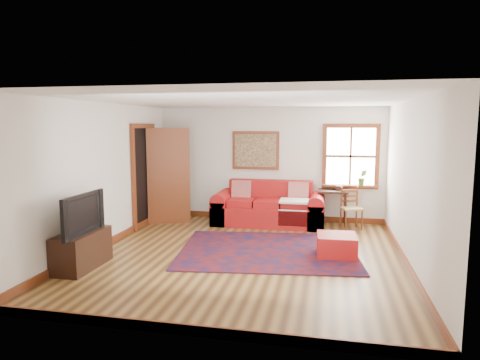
% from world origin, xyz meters
% --- Properties ---
extents(ground, '(5.50, 5.50, 0.00)m').
position_xyz_m(ground, '(0.00, 0.00, 0.00)').
color(ground, '#472B13').
rests_on(ground, ground).
extents(room_envelope, '(5.04, 5.54, 2.52)m').
position_xyz_m(room_envelope, '(0.00, 0.02, 1.65)').
color(room_envelope, silver).
rests_on(room_envelope, ground).
extents(window, '(1.18, 0.20, 1.38)m').
position_xyz_m(window, '(1.78, 2.70, 1.31)').
color(window, white).
rests_on(window, ground).
extents(doorway, '(0.89, 1.08, 2.14)m').
position_xyz_m(doorway, '(-2.21, 1.78, 1.07)').
color(doorway, black).
rests_on(doorway, ground).
extents(framed_artwork, '(1.05, 0.07, 0.85)m').
position_xyz_m(framed_artwork, '(-0.30, 2.71, 1.55)').
color(framed_artwork, brown).
rests_on(framed_artwork, ground).
extents(persian_rug, '(3.18, 2.67, 0.02)m').
position_xyz_m(persian_rug, '(0.32, 0.33, 0.01)').
color(persian_rug, '#580F0C').
rests_on(persian_rug, ground).
extents(red_leather_sofa, '(2.34, 0.97, 0.92)m').
position_xyz_m(red_leather_sofa, '(0.07, 2.30, 0.30)').
color(red_leather_sofa, '#A51516').
rests_on(red_leather_sofa, ground).
extents(red_ottoman, '(0.65, 0.65, 0.35)m').
position_xyz_m(red_ottoman, '(1.46, 0.28, 0.18)').
color(red_ottoman, '#A51516').
rests_on(red_ottoman, ground).
extents(side_table, '(0.62, 0.47, 0.75)m').
position_xyz_m(side_table, '(1.40, 2.49, 0.62)').
color(side_table, black).
rests_on(side_table, ground).
extents(ladder_back_chair, '(0.49, 0.47, 0.85)m').
position_xyz_m(ladder_back_chair, '(1.77, 2.26, 0.45)').
color(ladder_back_chair, tan).
rests_on(ladder_back_chair, ground).
extents(media_cabinet, '(0.45, 1.00, 0.55)m').
position_xyz_m(media_cabinet, '(-2.26, -1.09, 0.27)').
color(media_cabinet, black).
rests_on(media_cabinet, ground).
extents(television, '(0.14, 1.03, 0.59)m').
position_xyz_m(television, '(-2.24, -1.19, 0.85)').
color(television, black).
rests_on(television, media_cabinet).
extents(candle_hurricane, '(0.12, 0.12, 0.18)m').
position_xyz_m(candle_hurricane, '(-2.21, -0.64, 0.63)').
color(candle_hurricane, silver).
rests_on(candle_hurricane, media_cabinet).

